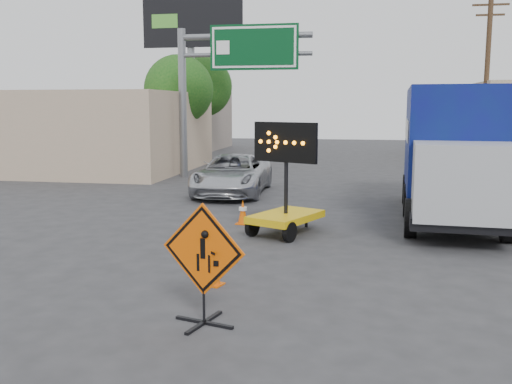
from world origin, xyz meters
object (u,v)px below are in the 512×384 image
(arrow_board, at_px, (286,209))
(box_truck, at_px, (450,160))
(construction_sign, at_px, (203,261))
(pickup_truck, at_px, (233,174))

(arrow_board, distance_m, box_truck, 5.43)
(construction_sign, xyz_separation_m, box_truck, (4.86, 9.30, 0.75))
(construction_sign, bearing_deg, pickup_truck, 116.68)
(arrow_board, relative_size, box_truck, 0.35)
(construction_sign, relative_size, arrow_board, 0.65)
(construction_sign, bearing_deg, box_truck, 78.13)
(arrow_board, height_order, box_truck, box_truck)
(pickup_truck, distance_m, box_truck, 8.23)
(construction_sign, height_order, pickup_truck, construction_sign)
(pickup_truck, bearing_deg, arrow_board, -67.88)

